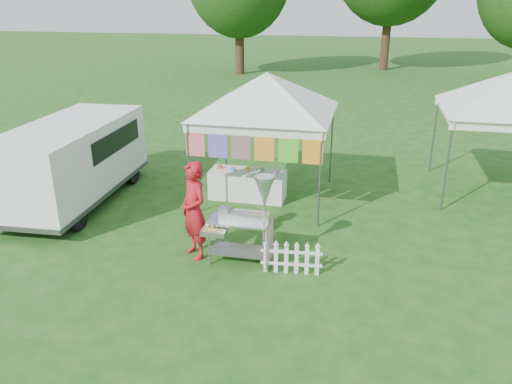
# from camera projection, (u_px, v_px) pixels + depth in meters

# --- Properties ---
(ground) EXTENTS (120.00, 120.00, 0.00)m
(ground) POSITION_uv_depth(u_px,v_px,m) (226.00, 267.00, 9.03)
(ground) COLOR #194A15
(ground) RESTS_ON ground
(canopy_main) EXTENTS (4.24, 4.24, 3.45)m
(canopy_main) POSITION_uv_depth(u_px,v_px,m) (267.00, 73.00, 11.12)
(canopy_main) COLOR #59595E
(canopy_main) RESTS_ON ground
(donut_cart) EXTENTS (1.21, 0.84, 1.68)m
(donut_cart) POSITION_uv_depth(u_px,v_px,m) (248.00, 213.00, 8.81)
(donut_cart) COLOR gray
(donut_cart) RESTS_ON ground
(vendor) EXTENTS (0.79, 0.78, 1.85)m
(vendor) POSITION_uv_depth(u_px,v_px,m) (194.00, 211.00, 9.09)
(vendor) COLOR #B4161E
(vendor) RESTS_ON ground
(cargo_van) EXTENTS (2.06, 4.64, 1.89)m
(cargo_van) POSITION_uv_depth(u_px,v_px,m) (75.00, 159.00, 11.68)
(cargo_van) COLOR white
(cargo_van) RESTS_ON ground
(picket_fence) EXTENTS (1.08, 0.13, 0.56)m
(picket_fence) POSITION_uv_depth(u_px,v_px,m) (291.00, 259.00, 8.71)
(picket_fence) COLOR white
(picket_fence) RESTS_ON ground
(display_table) EXTENTS (1.80, 0.70, 0.69)m
(display_table) POSITION_uv_depth(u_px,v_px,m) (248.00, 185.00, 12.01)
(display_table) COLOR white
(display_table) RESTS_ON ground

